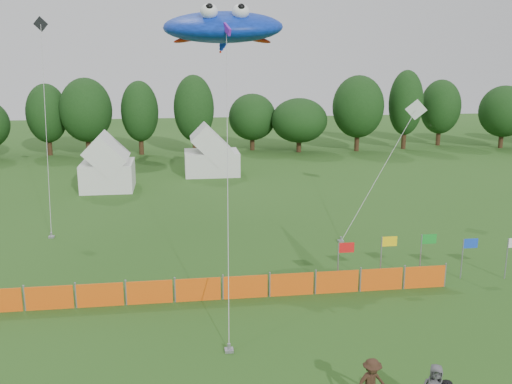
{
  "coord_description": "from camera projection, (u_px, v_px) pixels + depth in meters",
  "views": [
    {
      "loc": [
        -2.81,
        -13.99,
        10.09
      ],
      "look_at": [
        0.0,
        6.0,
        5.2
      ],
      "focal_mm": 40.0,
      "sensor_mm": 36.0,
      "label": 1
    }
  ],
  "objects": [
    {
      "name": "treeline",
      "position": [
        219.0,
        113.0,
        58.7
      ],
      "size": [
        104.57,
        8.78,
        8.36
      ],
      "color": "#382314",
      "rests_on": "ground"
    },
    {
      "name": "tent_left",
      "position": [
        107.0,
        167.0,
        43.42
      ],
      "size": [
        3.93,
        3.93,
        3.47
      ],
      "color": "silver",
      "rests_on": "ground"
    },
    {
      "name": "tent_right",
      "position": [
        212.0,
        155.0,
        48.88
      ],
      "size": [
        4.67,
        3.74,
        3.3
      ],
      "color": "silver",
      "rests_on": "ground"
    },
    {
      "name": "barrier_fence",
      "position": [
        222.0,
        288.0,
        23.98
      ],
      "size": [
        19.9,
        0.06,
        1.0
      ],
      "color": "#EB540D",
      "rests_on": "ground"
    },
    {
      "name": "flag_row",
      "position": [
        425.0,
        252.0,
        25.58
      ],
      "size": [
        8.73,
        0.53,
        2.28
      ],
      "color": "gray",
      "rests_on": "ground"
    },
    {
      "name": "spectator_c",
      "position": [
        371.0,
        383.0,
        16.57
      ],
      "size": [
        1.1,
        0.79,
        1.54
      ],
      "primitive_type": "imported",
      "rotation": [
        0.0,
        0.0,
        0.23
      ],
      "color": "#352115",
      "rests_on": "ground"
    },
    {
      "name": "stingray_kite",
      "position": [
        223.0,
        28.0,
        31.54
      ],
      "size": [
        7.36,
        23.2,
        12.72
      ],
      "color": "#0E36CE",
      "rests_on": "ground"
    },
    {
      "name": "small_kite_white",
      "position": [
        400.0,
        138.0,
        35.33
      ],
      "size": [
        7.33,
        6.32,
        7.33
      ],
      "color": "white",
      "rests_on": "ground"
    },
    {
      "name": "small_kite_dark",
      "position": [
        44.0,
        99.0,
        34.24
      ],
      "size": [
        1.6,
        6.74,
        12.41
      ],
      "color": "black",
      "rests_on": "ground"
    }
  ]
}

